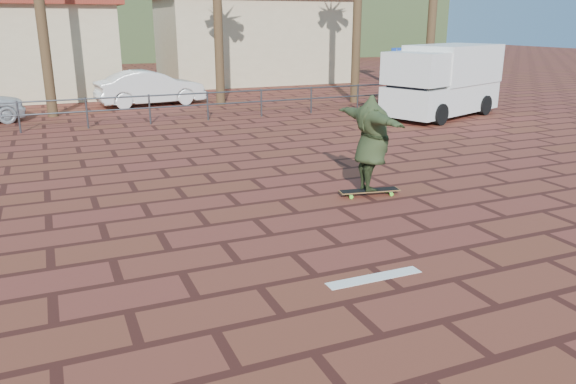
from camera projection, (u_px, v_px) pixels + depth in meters
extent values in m
plane|color=maroon|center=(292.00, 254.00, 8.40)|extent=(120.00, 120.00, 0.00)
cube|color=white|center=(374.00, 278.00, 7.61)|extent=(1.40, 0.22, 0.01)
cylinder|color=#47494F|center=(19.00, 117.00, 17.31)|extent=(0.06, 0.06, 1.00)
cylinder|color=#47494F|center=(87.00, 113.00, 18.06)|extent=(0.06, 0.06, 1.00)
cylinder|color=#47494F|center=(150.00, 109.00, 18.81)|extent=(0.06, 0.06, 1.00)
cylinder|color=#47494F|center=(208.00, 106.00, 19.56)|extent=(0.06, 0.06, 1.00)
cylinder|color=#47494F|center=(261.00, 103.00, 20.31)|extent=(0.06, 0.06, 1.00)
cylinder|color=#47494F|center=(311.00, 100.00, 21.06)|extent=(0.06, 0.06, 1.00)
cylinder|color=#47494F|center=(358.00, 97.00, 21.81)|extent=(0.06, 0.06, 1.00)
cylinder|color=#47494F|center=(401.00, 95.00, 22.56)|extent=(0.06, 0.06, 1.00)
cylinder|color=#47494F|center=(442.00, 92.00, 23.31)|extent=(0.06, 0.06, 1.00)
cylinder|color=#47494F|center=(149.00, 96.00, 18.68)|extent=(24.00, 0.05, 0.05)
cylinder|color=#47494F|center=(150.00, 108.00, 18.80)|extent=(24.00, 0.05, 0.05)
cylinder|color=brown|center=(218.00, 23.00, 22.40)|extent=(0.36, 0.36, 6.50)
cylinder|color=brown|center=(357.00, 7.00, 22.96)|extent=(0.36, 0.36, 7.80)
cube|color=beige|center=(253.00, 41.00, 31.86)|extent=(10.00, 6.00, 4.50)
cube|color=#384C28|center=(76.00, 25.00, 51.52)|extent=(70.00, 18.00, 6.00)
cube|color=olive|center=(369.00, 191.00, 11.16)|extent=(1.25, 0.48, 0.02)
cube|color=black|center=(369.00, 190.00, 11.16)|extent=(1.20, 0.45, 0.00)
cube|color=silver|center=(349.00, 194.00, 11.08)|extent=(0.10, 0.21, 0.03)
cube|color=silver|center=(389.00, 191.00, 11.26)|extent=(0.10, 0.21, 0.03)
cylinder|color=#67EB31|center=(351.00, 197.00, 10.98)|extent=(0.08, 0.05, 0.08)
cylinder|color=#67EB31|center=(347.00, 193.00, 11.20)|extent=(0.08, 0.05, 0.08)
cylinder|color=#67EB31|center=(391.00, 194.00, 11.16)|extent=(0.08, 0.05, 0.08)
cylinder|color=#67EB31|center=(387.00, 191.00, 11.38)|extent=(0.08, 0.05, 0.08)
imported|color=#2C381E|center=(371.00, 144.00, 10.88)|extent=(0.65, 2.32, 1.88)
cube|color=white|center=(441.00, 98.00, 20.32)|extent=(5.26, 3.60, 0.99)
cube|color=white|center=(453.00, 64.00, 20.40)|extent=(4.11, 3.23, 1.35)
cube|color=white|center=(417.00, 69.00, 18.85)|extent=(2.06, 2.37, 1.08)
cube|color=black|center=(406.00, 82.00, 18.58)|extent=(0.60, 1.45, 0.59)
cylinder|color=black|center=(440.00, 114.00, 18.69)|extent=(0.76, 0.50, 0.72)
cylinder|color=black|center=(393.00, 108.00, 19.98)|extent=(0.76, 0.50, 0.72)
cylinder|color=black|center=(484.00, 105.00, 20.73)|extent=(0.76, 0.50, 0.72)
cylinder|color=black|center=(439.00, 100.00, 22.03)|extent=(0.76, 0.50, 0.72)
imported|color=white|center=(151.00, 88.00, 23.02)|extent=(4.47, 2.04, 1.42)
cylinder|color=gray|center=(395.00, 79.00, 22.25)|extent=(0.06, 0.06, 2.31)
cube|color=#193FB2|center=(396.00, 54.00, 21.97)|extent=(0.47, 0.09, 0.47)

